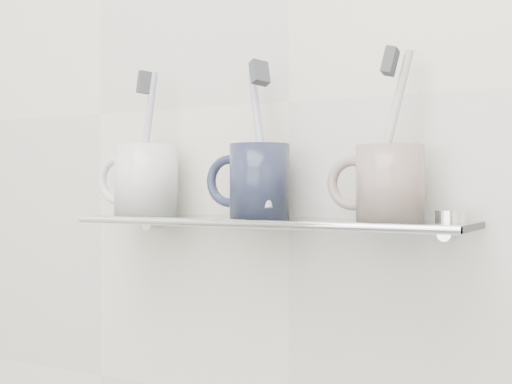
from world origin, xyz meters
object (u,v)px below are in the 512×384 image
Objects in this scene: shelf_glass at (266,222)px; mug_right at (390,183)px; mug_left at (146,180)px; mug_center at (260,181)px.

mug_right reaches higher than shelf_glass.
mug_right is at bearing -0.68° from mug_left.
mug_left is at bearing -161.18° from mug_right.
shelf_glass is 0.05m from mug_center.
shelf_glass is at bearing -159.35° from mug_right.
shelf_glass is 0.16m from mug_right.
mug_right is (0.34, 0.00, -0.01)m from mug_left.
shelf_glass is at bearing -2.19° from mug_left.
mug_center is at bearing -161.18° from mug_right.
shelf_glass is 0.20m from mug_left.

